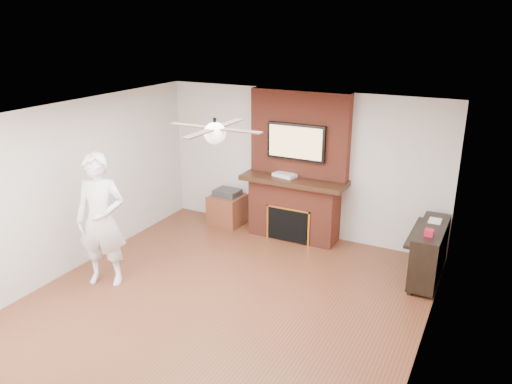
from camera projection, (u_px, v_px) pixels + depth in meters
The scene contains 11 objects.
room_shell at pixel (217, 218), 6.17m from camera, with size 5.36×5.86×2.86m.
fireplace at pixel (296, 181), 8.40m from camera, with size 1.78×0.64×2.50m.
tv at pixel (296, 142), 8.13m from camera, with size 1.00×0.08×0.60m.
ceiling_fan at pixel (215, 132), 5.81m from camera, with size 1.21×1.21×0.31m.
person at pixel (101, 220), 6.88m from camera, with size 0.70×0.47×1.91m, color silver.
side_table at pixel (228, 208), 9.13m from camera, with size 0.60×0.60×0.66m.
piano at pixel (429, 251), 7.14m from camera, with size 0.47×1.24×0.90m.
cable_box at pixel (285, 175), 8.35m from camera, with size 0.38×0.22×0.05m, color silver.
candle_green at pixel (292, 237), 8.55m from camera, with size 0.07×0.07×0.09m, color #468736.
candle_cream at pixel (300, 239), 8.44m from camera, with size 0.07×0.07×0.12m, color beige.
candle_blue at pixel (296, 240), 8.45m from camera, with size 0.06×0.06×0.09m, color teal.
Camera 1 is at (3.02, -4.88, 3.59)m, focal length 35.00 mm.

